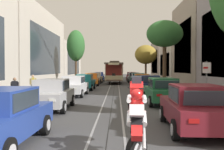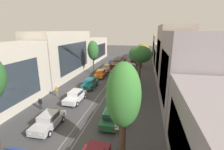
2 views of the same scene
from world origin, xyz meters
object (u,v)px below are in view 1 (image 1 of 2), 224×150
object	(u,v)px
parked_car_blue_far_left	(99,77)
parked_car_navy_mid_right	(150,84)
parked_car_orange_fifth_left	(92,79)
cable_car_trolley	(115,72)
parked_car_silver_second_left	(52,94)
street_tree_kerb_left_second	(76,46)
parked_car_teal_fourth_left	(84,82)
fire_hydrant	(186,96)
parked_car_white_mid_left	(73,86)
parked_car_teal_fifth_right	(138,79)
street_tree_kerb_right_second	(165,34)
parked_car_maroon_far_right	(131,76)
street_sign_post	(206,82)
motorcycle_with_rider	(137,115)
parked_car_green_second_right	(162,91)
pedestrian_on_right_pavement	(15,88)
pedestrian_on_left_pavement	(33,83)
parked_car_maroon_near_right	(194,107)
street_tree_kerb_right_mid	(146,55)
parked_car_beige_sixth_left	(95,78)
parked_car_grey_sixth_right	(134,77)

from	to	relation	value
parked_car_blue_far_left	parked_car_navy_mid_right	size ratio (longest dim) A/B	1.00
parked_car_orange_fifth_left	cable_car_trolley	size ratio (longest dim) A/B	0.48
parked_car_silver_second_left	parked_car_navy_mid_right	world-z (taller)	same
parked_car_blue_far_left	cable_car_trolley	world-z (taller)	cable_car_trolley
street_tree_kerb_left_second	parked_car_blue_far_left	bearing A→B (deg)	74.65
parked_car_teal_fourth_left	street_tree_kerb_left_second	world-z (taller)	street_tree_kerb_left_second
parked_car_teal_fourth_left	fire_hydrant	world-z (taller)	parked_car_teal_fourth_left
parked_car_white_mid_left	parked_car_navy_mid_right	size ratio (longest dim) A/B	1.00
parked_car_teal_fourth_left	street_tree_kerb_left_second	bearing A→B (deg)	104.33
parked_car_silver_second_left	parked_car_navy_mid_right	size ratio (longest dim) A/B	1.00
parked_car_blue_far_left	parked_car_teal_fifth_right	xyz separation A→B (m)	(6.00, -10.59, 0.00)
fire_hydrant	parked_car_teal_fifth_right	bearing A→B (deg)	94.59
street_tree_kerb_right_second	parked_car_teal_fourth_left	bearing A→B (deg)	-169.55
parked_car_maroon_far_right	street_sign_post	size ratio (longest dim) A/B	1.78
motorcycle_with_rider	parked_car_green_second_right	bearing A→B (deg)	76.25
pedestrian_on_right_pavement	pedestrian_on_left_pavement	bearing A→B (deg)	92.97
parked_car_orange_fifth_left	pedestrian_on_right_pavement	xyz separation A→B (m)	(-3.56, -15.78, 0.07)
parked_car_silver_second_left	parked_car_maroon_near_right	bearing A→B (deg)	-36.07
parked_car_maroon_near_right	parked_car_navy_mid_right	bearing A→B (deg)	89.32
parked_car_teal_fifth_right	street_tree_kerb_left_second	world-z (taller)	street_tree_kerb_left_second
parked_car_maroon_near_right	pedestrian_on_left_pavement	size ratio (longest dim) A/B	2.69
parked_car_green_second_right	street_tree_kerb_left_second	size ratio (longest dim) A/B	0.58
street_tree_kerb_right_mid	pedestrian_on_left_pavement	xyz separation A→B (m)	(-12.12, -23.18, -3.71)
parked_car_beige_sixth_left	pedestrian_on_right_pavement	bearing A→B (deg)	-99.44
parked_car_white_mid_left	cable_car_trolley	bearing A→B (deg)	80.30
parked_car_teal_fourth_left	parked_car_maroon_far_right	distance (m)	22.06
parked_car_green_second_right	parked_car_navy_mid_right	size ratio (longest dim) A/B	1.00
parked_car_orange_fifth_left	parked_car_maroon_far_right	xyz separation A→B (m)	(5.96, 14.47, 0.00)
parked_car_green_second_right	motorcycle_with_rider	world-z (taller)	motorcycle_with_rider
street_sign_post	street_tree_kerb_right_mid	bearing A→B (deg)	88.22
parked_car_white_mid_left	parked_car_blue_far_left	size ratio (longest dim) A/B	1.00
parked_car_teal_fifth_right	street_tree_kerb_right_mid	size ratio (longest dim) A/B	0.69
parked_car_white_mid_left	fire_hydrant	bearing A→B (deg)	-27.40
parked_car_maroon_near_right	parked_car_navy_mid_right	xyz separation A→B (m)	(0.16, 13.09, 0.00)
pedestrian_on_left_pavement	parked_car_navy_mid_right	bearing A→B (deg)	4.34
parked_car_beige_sixth_left	street_tree_kerb_right_mid	size ratio (longest dim) A/B	0.70
parked_car_teal_fourth_left	pedestrian_on_right_pavement	size ratio (longest dim) A/B	2.83
parked_car_green_second_right	pedestrian_on_left_pavement	bearing A→B (deg)	149.56
fire_hydrant	street_sign_post	distance (m)	4.49
parked_car_navy_mid_right	street_tree_kerb_right_second	xyz separation A→B (m)	(2.31, 5.48, 5.04)
parked_car_beige_sixth_left	parked_car_maroon_near_right	distance (m)	30.13
street_tree_kerb_right_second	pedestrian_on_right_pavement	size ratio (longest dim) A/B	4.75
street_tree_kerb_right_mid	motorcycle_with_rider	xyz separation A→B (m)	(-4.59, -38.25, -3.62)
parked_car_teal_fifth_right	parked_car_maroon_far_right	bearing A→B (deg)	90.60
parked_car_teal_fourth_left	parked_car_grey_sixth_right	distance (m)	16.10
parked_car_maroon_far_right	cable_car_trolley	xyz separation A→B (m)	(-2.98, -8.87, 0.86)
parked_car_teal_fifth_right	pedestrian_on_right_pavement	size ratio (longest dim) A/B	2.83
parked_car_beige_sixth_left	parked_car_grey_sixth_right	size ratio (longest dim) A/B	1.01
parked_car_blue_far_left	parked_car_white_mid_left	bearing A→B (deg)	-90.58
parked_car_navy_mid_right	fire_hydrant	bearing A→B (deg)	-76.40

